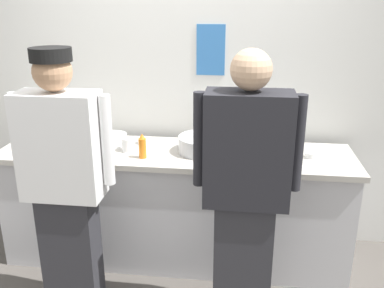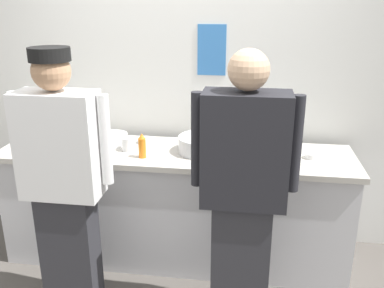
% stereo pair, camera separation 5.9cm
% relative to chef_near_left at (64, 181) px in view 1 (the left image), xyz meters
% --- Properties ---
extents(ground_plane, '(9.00, 9.00, 0.00)m').
position_rel_chef_near_left_xyz_m(ground_plane, '(0.57, 0.32, -0.92)').
color(ground_plane, '#514C47').
extents(wall_back, '(4.12, 0.11, 2.70)m').
position_rel_chef_near_left_xyz_m(wall_back, '(0.57, 1.12, 0.43)').
color(wall_back, silver).
rests_on(wall_back, ground).
extents(prep_counter, '(2.63, 0.66, 0.89)m').
position_rel_chef_near_left_xyz_m(prep_counter, '(0.57, 0.67, -0.47)').
color(prep_counter, silver).
rests_on(prep_counter, ground).
extents(chef_near_left, '(0.62, 0.24, 1.72)m').
position_rel_chef_near_left_xyz_m(chef_near_left, '(0.00, 0.00, 0.00)').
color(chef_near_left, '#2D2D33').
rests_on(chef_near_left, ground).
extents(chef_center, '(0.63, 0.24, 1.73)m').
position_rel_chef_near_left_xyz_m(chef_center, '(1.10, 0.02, -0.00)').
color(chef_center, '#2D2D33').
rests_on(chef_center, ground).
extents(plate_stack_front, '(0.23, 0.23, 0.08)m').
position_rel_chef_near_left_xyz_m(plate_stack_front, '(0.07, 0.75, 0.02)').
color(plate_stack_front, white).
rests_on(plate_stack_front, prep_counter).
extents(plate_stack_rear, '(0.25, 0.25, 0.05)m').
position_rel_chef_near_left_xyz_m(plate_stack_rear, '(-0.26, 0.60, -0.00)').
color(plate_stack_rear, white).
rests_on(plate_stack_rear, prep_counter).
extents(mixing_bowl_steel, '(0.38, 0.38, 0.12)m').
position_rel_chef_near_left_xyz_m(mixing_bowl_steel, '(0.79, 0.68, 0.03)').
color(mixing_bowl_steel, '#B7BABF').
rests_on(mixing_bowl_steel, prep_counter).
extents(sheet_tray, '(0.44, 0.36, 0.02)m').
position_rel_chef_near_left_xyz_m(sheet_tray, '(1.23, 0.64, -0.01)').
color(sheet_tray, '#B7BABF').
rests_on(sheet_tray, prep_counter).
extents(squeeze_bottle_primary, '(0.05, 0.05, 0.18)m').
position_rel_chef_near_left_xyz_m(squeeze_bottle_primary, '(0.37, 0.51, 0.06)').
color(squeeze_bottle_primary, orange).
rests_on(squeeze_bottle_primary, prep_counter).
extents(ramekin_green_sauce, '(0.09, 0.09, 0.04)m').
position_rel_chef_near_left_xyz_m(ramekin_green_sauce, '(1.56, 0.66, -0.00)').
color(ramekin_green_sauce, white).
rests_on(ramekin_green_sauce, prep_counter).
extents(ramekin_yellow_sauce, '(0.08, 0.08, 0.04)m').
position_rel_chef_near_left_xyz_m(ramekin_yellow_sauce, '(-0.44, 0.85, -0.00)').
color(ramekin_yellow_sauce, white).
rests_on(ramekin_yellow_sauce, prep_counter).
extents(ramekin_red_sauce, '(0.11, 0.11, 0.04)m').
position_rel_chef_near_left_xyz_m(ramekin_red_sauce, '(0.30, 0.82, -0.00)').
color(ramekin_red_sauce, white).
rests_on(ramekin_red_sauce, prep_counter).
extents(ramekin_orange_sauce, '(0.08, 0.08, 0.04)m').
position_rel_chef_near_left_xyz_m(ramekin_orange_sauce, '(-0.48, 0.71, -0.00)').
color(ramekin_orange_sauce, white).
rests_on(ramekin_orange_sauce, prep_counter).
extents(deli_cup, '(0.09, 0.09, 0.10)m').
position_rel_chef_near_left_xyz_m(deli_cup, '(0.23, 0.63, 0.03)').
color(deli_cup, white).
rests_on(deli_cup, prep_counter).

